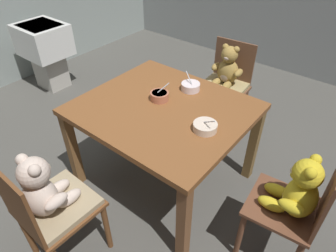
# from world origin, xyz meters

# --- Properties ---
(ground_plane) EXTENTS (5.20, 5.20, 0.04)m
(ground_plane) POSITION_xyz_m (0.00, 0.00, -0.02)
(ground_plane) COLOR #4F4D48
(dining_table) EXTENTS (1.14, 1.01, 0.71)m
(dining_table) POSITION_xyz_m (0.00, 0.00, 0.62)
(dining_table) COLOR brown
(dining_table) RESTS_ON ground_plane
(teddy_chair_near_front) EXTENTS (0.41, 0.41, 0.88)m
(teddy_chair_near_front) POSITION_xyz_m (-0.07, -0.92, 0.57)
(teddy_chair_near_front) COLOR brown
(teddy_chair_near_front) RESTS_ON ground_plane
(teddy_chair_far_center) EXTENTS (0.45, 0.42, 0.86)m
(teddy_chair_far_center) POSITION_xyz_m (-0.01, 0.92, 0.55)
(teddy_chair_far_center) COLOR brown
(teddy_chair_far_center) RESTS_ON ground_plane
(teddy_chair_near_right) EXTENTS (0.42, 0.41, 0.87)m
(teddy_chair_near_right) POSITION_xyz_m (0.99, -0.06, 0.56)
(teddy_chair_near_right) COLOR brown
(teddy_chair_near_right) RESTS_ON ground_plane
(porridge_bowl_cream_near_right) EXTENTS (0.16, 0.15, 0.12)m
(porridge_bowl_cream_near_right) POSITION_xyz_m (0.37, -0.04, 0.74)
(porridge_bowl_cream_near_right) COLOR beige
(porridge_bowl_cream_near_right) RESTS_ON dining_table
(porridge_bowl_terracotta_center) EXTENTS (0.13, 0.13, 0.12)m
(porridge_bowl_terracotta_center) POSITION_xyz_m (-0.08, 0.05, 0.75)
(porridge_bowl_terracotta_center) COLOR #BE6D50
(porridge_bowl_terracotta_center) RESTS_ON dining_table
(porridge_bowl_white_far_center) EXTENTS (0.14, 0.14, 0.12)m
(porridge_bowl_white_far_center) POSITION_xyz_m (0.01, 0.30, 0.74)
(porridge_bowl_white_far_center) COLOR white
(porridge_bowl_white_far_center) RESTS_ON dining_table
(sink_basin) EXTENTS (0.54, 0.46, 0.76)m
(sink_basin) POSITION_xyz_m (-2.05, 0.34, 0.50)
(sink_basin) COLOR #B7B2A8
(sink_basin) RESTS_ON ground_plane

